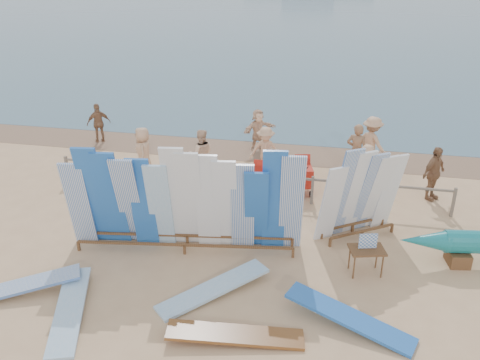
% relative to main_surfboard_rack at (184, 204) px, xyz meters
% --- Properties ---
extents(ground, '(160.00, 160.00, 0.00)m').
position_rel_main_surfboard_rack_xyz_m(ground, '(0.95, 0.22, -1.31)').
color(ground, tan).
rests_on(ground, ground).
extents(wet_sand_strip, '(40.00, 2.60, 0.01)m').
position_rel_main_surfboard_rack_xyz_m(wet_sand_strip, '(0.95, 7.42, -1.31)').
color(wet_sand_strip, '#836149').
rests_on(wet_sand_strip, ground).
extents(fence, '(12.08, 0.08, 0.90)m').
position_rel_main_surfboard_rack_xyz_m(fence, '(0.95, 3.22, -0.68)').
color(fence, '#77695A').
rests_on(fence, ground).
extents(main_surfboard_rack, '(5.90, 1.54, 2.92)m').
position_rel_main_surfboard_rack_xyz_m(main_surfboard_rack, '(0.00, 0.00, 0.00)').
color(main_surfboard_rack, brown).
rests_on(main_surfboard_rack, ground).
extents(side_surfboard_rack, '(2.25, 1.78, 2.66)m').
position_rel_main_surfboard_rack_xyz_m(side_surfboard_rack, '(4.28, 1.57, -0.12)').
color(side_surfboard_rack, brown).
rests_on(side_surfboard_rack, ground).
extents(vendor_table, '(0.92, 0.76, 1.07)m').
position_rel_main_surfboard_rack_xyz_m(vendor_table, '(4.46, -0.16, -0.95)').
color(vendor_table, brown).
rests_on(vendor_table, ground).
extents(flat_board_a, '(1.44, 2.73, 0.26)m').
position_rel_main_surfboard_rack_xyz_m(flat_board_a, '(-1.63, -2.96, -1.31)').
color(flat_board_a, '#8BBADF').
rests_on(flat_board_a, ground).
extents(flat_board_e, '(2.63, 1.78, 0.38)m').
position_rel_main_surfboard_rack_xyz_m(flat_board_e, '(-3.10, -2.55, -1.31)').
color(flat_board_e, white).
rests_on(flat_board_e, ground).
extents(flat_board_b, '(2.28, 2.33, 0.28)m').
position_rel_main_surfboard_rack_xyz_m(flat_board_b, '(1.15, -1.67, -1.31)').
color(flat_board_b, '#8BBADF').
rests_on(flat_board_b, ground).
extents(flat_board_d, '(2.71, 1.45, 0.43)m').
position_rel_main_surfboard_rack_xyz_m(flat_board_d, '(4.11, -2.14, -1.31)').
color(flat_board_d, blue).
rests_on(flat_board_d, ground).
extents(flat_board_c, '(2.75, 0.98, 0.24)m').
position_rel_main_surfboard_rack_xyz_m(flat_board_c, '(1.93, -3.00, -1.31)').
color(flat_board_c, brown).
rests_on(flat_board_c, ground).
extents(beach_chair_left, '(0.58, 0.60, 0.89)m').
position_rel_main_surfboard_rack_xyz_m(beach_chair_left, '(2.30, 4.33, -1.05)').
color(beach_chair_left, red).
rests_on(beach_chair_left, ground).
extents(beach_chair_right, '(0.52, 0.54, 0.82)m').
position_rel_main_surfboard_rack_xyz_m(beach_chair_right, '(1.21, 4.18, -1.07)').
color(beach_chair_right, red).
rests_on(beach_chair_right, ground).
extents(stroller, '(0.77, 0.96, 1.16)m').
position_rel_main_surfboard_rack_xyz_m(stroller, '(2.61, 3.96, -0.84)').
color(stroller, red).
rests_on(stroller, ground).
extents(beachgoer_3, '(1.12, 0.58, 1.66)m').
position_rel_main_surfboard_rack_xyz_m(beachgoer_3, '(1.21, 5.22, -0.48)').
color(beachgoer_3, tan).
rests_on(beachgoer_3, ground).
extents(beachgoer_0, '(0.66, 0.93, 1.73)m').
position_rel_main_surfboard_rack_xyz_m(beachgoer_0, '(-2.73, 4.15, -0.44)').
color(beachgoer_0, tan).
rests_on(beachgoer_0, ground).
extents(beachgoer_extra_1, '(0.98, 0.86, 1.57)m').
position_rel_main_surfboard_rack_xyz_m(beachgoer_extra_1, '(-5.73, 7.01, -0.52)').
color(beachgoer_extra_1, '#8C6042').
rests_on(beachgoer_extra_1, ground).
extents(beachgoer_9, '(1.26, 1.17, 1.89)m').
position_rel_main_surfboard_rack_xyz_m(beachgoer_9, '(4.71, 6.35, -0.36)').
color(beachgoer_9, tan).
rests_on(beachgoer_9, ground).
extents(beachgoer_10, '(0.98, 1.02, 1.69)m').
position_rel_main_surfboard_rack_xyz_m(beachgoer_10, '(6.50, 4.30, -0.46)').
color(beachgoer_10, '#8C6042').
rests_on(beachgoer_10, ground).
extents(beachgoer_7, '(0.74, 0.49, 1.88)m').
position_rel_main_surfboard_rack_xyz_m(beachgoer_7, '(4.20, 5.50, -0.37)').
color(beachgoer_7, '#8C6042').
rests_on(beachgoer_7, ground).
extents(beachgoer_5, '(1.35, 1.39, 1.58)m').
position_rel_main_surfboard_rack_xyz_m(beachgoer_5, '(0.57, 7.45, -0.51)').
color(beachgoer_5, beige).
rests_on(beachgoer_5, ground).
extents(beachgoer_2, '(0.91, 0.64, 1.71)m').
position_rel_main_surfboard_rack_xyz_m(beachgoer_2, '(-0.81, 4.39, -0.45)').
color(beachgoer_2, beige).
rests_on(beachgoer_2, ground).
extents(beachgoer_6, '(0.83, 0.69, 1.53)m').
position_rel_main_surfboard_rack_xyz_m(beachgoer_6, '(4.52, 4.54, -0.54)').
color(beachgoer_6, tan).
rests_on(beachgoer_6, ground).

